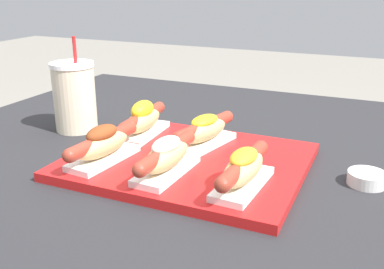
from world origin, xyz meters
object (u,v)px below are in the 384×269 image
(serving_tray, at_px, (188,161))
(hot_dog_4, at_px, (205,130))
(hot_dog_3, at_px, (143,120))
(sauce_bowl, at_px, (367,178))
(hot_dog_2, at_px, (243,169))
(drink_cup, at_px, (75,96))
(hot_dog_0, at_px, (103,144))
(hot_dog_1, at_px, (166,156))

(serving_tray, distance_m, hot_dog_4, 0.08)
(hot_dog_3, xyz_separation_m, sauce_bowl, (0.47, -0.02, -0.04))
(hot_dog_2, relative_size, hot_dog_3, 1.00)
(serving_tray, distance_m, drink_cup, 0.35)
(hot_dog_0, bearing_deg, hot_dog_1, -1.23)
(hot_dog_2, relative_size, sauce_bowl, 2.93)
(drink_cup, bearing_deg, hot_dog_2, -20.06)
(serving_tray, bearing_deg, hot_dog_3, 151.90)
(hot_dog_2, relative_size, drink_cup, 0.89)
(hot_dog_3, bearing_deg, hot_dog_0, -88.32)
(serving_tray, height_order, hot_dog_2, hot_dog_2)
(hot_dog_0, height_order, hot_dog_2, hot_dog_0)
(hot_dog_0, height_order, hot_dog_3, hot_dog_3)
(hot_dog_1, bearing_deg, hot_dog_2, 1.43)
(hot_dog_0, xyz_separation_m, hot_dog_1, (0.14, -0.00, -0.00))
(hot_dog_1, xyz_separation_m, hot_dog_4, (0.01, 0.16, -0.00))
(serving_tray, bearing_deg, hot_dog_4, 86.02)
(drink_cup, bearing_deg, hot_dog_4, -3.11)
(hot_dog_2, height_order, drink_cup, drink_cup)
(hot_dog_2, distance_m, sauce_bowl, 0.23)
(hot_dog_1, height_order, hot_dog_4, hot_dog_1)
(hot_dog_4, bearing_deg, hot_dog_2, -49.24)
(hot_dog_2, bearing_deg, hot_dog_4, 130.76)
(hot_dog_4, bearing_deg, hot_dog_1, -92.77)
(serving_tray, bearing_deg, hot_dog_1, -91.74)
(hot_dog_4, relative_size, drink_cup, 0.87)
(serving_tray, height_order, sauce_bowl, sauce_bowl)
(hot_dog_0, bearing_deg, hot_dog_2, 0.12)
(hot_dog_2, distance_m, hot_dog_3, 0.32)
(hot_dog_2, bearing_deg, hot_dog_1, -178.57)
(hot_dog_0, bearing_deg, sauce_bowl, 16.18)
(hot_dog_4, distance_m, sauce_bowl, 0.32)
(hot_dog_4, bearing_deg, hot_dog_3, 178.33)
(serving_tray, distance_m, hot_dog_2, 0.17)
(serving_tray, height_order, drink_cup, drink_cup)
(hot_dog_1, bearing_deg, hot_dog_4, 87.23)
(hot_dog_1, xyz_separation_m, hot_dog_2, (0.14, 0.00, -0.00))
(sauce_bowl, bearing_deg, hot_dog_3, 177.01)
(hot_dog_2, height_order, hot_dog_4, hot_dog_2)
(serving_tray, height_order, hot_dog_1, hot_dog_1)
(hot_dog_1, height_order, drink_cup, drink_cup)
(hot_dog_3, bearing_deg, hot_dog_4, -1.67)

